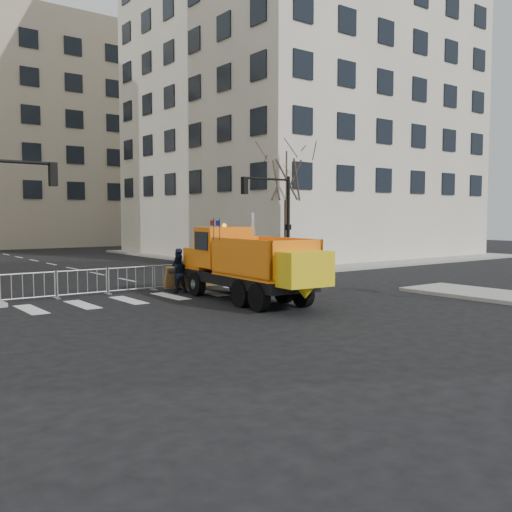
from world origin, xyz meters
TOP-DOWN VIEW (x-y plane):
  - ground at (0.00, 0.00)m, footprint 120.00×120.00m
  - sidewalk_back at (0.00, 8.50)m, footprint 64.00×5.00m
  - building_right at (20.00, 22.00)m, footprint 22.00×22.00m
  - traffic_light_right at (8.50, 9.50)m, footprint 0.18×0.18m
  - crowd_barriers at (-0.75, 7.60)m, footprint 12.60×0.60m
  - street_tree at (9.20, 10.50)m, footprint 3.00×3.00m
  - plow_truck at (0.55, 2.40)m, footprint 3.08×8.77m
  - cop_a at (0.09, 7.00)m, footprint 0.79×0.71m
  - cop_b at (-0.37, 6.16)m, footprint 0.95×0.84m
  - cop_c at (0.82, 6.60)m, footprint 1.11×1.04m
  - newspaper_box at (5.13, 6.50)m, footprint 0.51×0.47m

SIDE VIEW (x-z plane):
  - ground at x=0.00m, z-range 0.00..0.00m
  - sidewalk_back at x=0.00m, z-range 0.00..0.15m
  - crowd_barriers at x=-0.75m, z-range 0.00..1.10m
  - newspaper_box at x=5.13m, z-range 0.15..1.25m
  - cop_b at x=-0.37m, z-range 0.00..1.64m
  - cop_a at x=0.09m, z-range 0.00..1.82m
  - cop_c at x=0.82m, z-range 0.00..1.83m
  - plow_truck at x=0.55m, z-range -0.19..3.16m
  - traffic_light_right at x=8.50m, z-range 0.00..5.40m
  - street_tree at x=9.20m, z-range 0.00..7.50m
  - building_right at x=20.00m, z-range 0.00..32.00m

